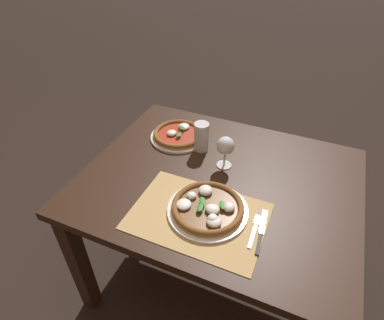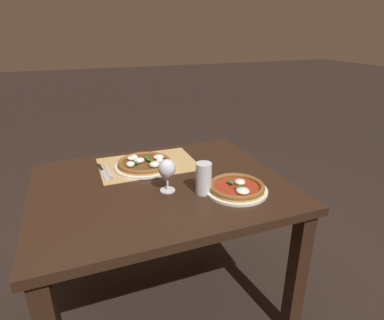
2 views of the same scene
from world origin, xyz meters
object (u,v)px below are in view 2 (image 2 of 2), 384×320
pizza_near (145,163)px  wine_glass (167,170)px  pizza_far (237,188)px  fork (108,172)px  pint_glass (204,179)px  knife (103,172)px

pizza_near → wine_glass: 0.31m
pizza_far → fork: 0.67m
pizza_far → wine_glass: wine_glass is taller
pint_glass → knife: 0.56m
pizza_near → knife: size_ratio=1.47×
fork → knife: size_ratio=0.93×
pizza_far → fork: size_ratio=1.42×
wine_glass → pint_glass: wine_glass is taller
pizza_far → pint_glass: (0.15, -0.04, 0.05)m
fork → knife: (0.03, -0.01, 0.00)m
wine_glass → fork: (0.23, -0.30, -0.10)m
pint_glass → pizza_far: bearing=163.5°
pizza_near → pizza_far: 0.53m
pizza_far → fork: (0.52, -0.42, -0.01)m
pizza_far → pint_glass: size_ratio=1.97×
pint_glass → fork: pint_glass is taller
pizza_far → fork: bearing=-39.2°
wine_glass → fork: 0.39m
wine_glass → pint_glass: 0.17m
pizza_far → pint_glass: 0.16m
pizza_far → wine_glass: bearing=-22.5°
pint_glass → pizza_near: bearing=-64.4°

